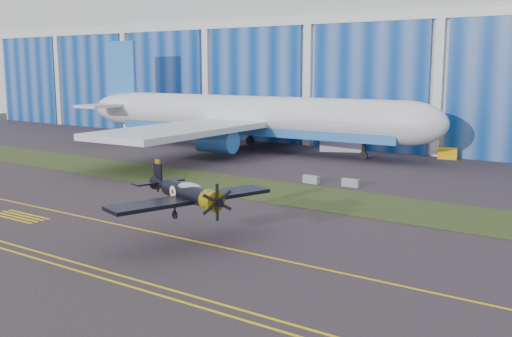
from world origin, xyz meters
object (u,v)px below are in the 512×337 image
Objects in this scene: warbird at (187,193)px; tug at (448,153)px; shipping_container at (341,142)px; jetliner at (250,73)px.

tug is at bearing 104.44° from warbird.
shipping_container is at bearing 173.15° from tug.
warbird reaches higher than tug.
warbird is 0.22× the size of jetliner.
jetliner is at bearing 138.04° from warbird.
shipping_container is at bearing 122.29° from warbird.
tug is (29.16, 8.26, -11.46)m from jetliner.
warbird is 5.88× the size of tug.
jetliner is at bearing -176.36° from tug.
warbird is at bearing -105.47° from tug.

